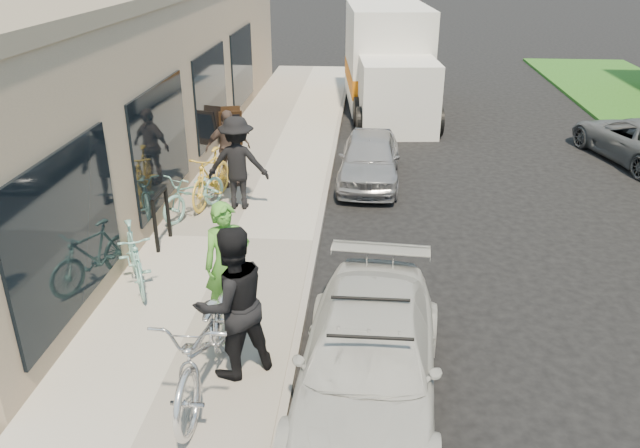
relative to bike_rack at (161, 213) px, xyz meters
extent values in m
plane|color=black|center=(3.15, -2.65, -0.75)|extent=(120.00, 120.00, 0.00)
cube|color=#AEA79C|center=(1.15, 0.35, -0.67)|extent=(3.00, 34.00, 0.15)
cube|color=gray|center=(2.70, 0.35, -0.68)|extent=(0.12, 34.00, 0.13)
cube|color=tan|center=(-2.10, 5.35, 1.25)|extent=(3.50, 20.00, 4.00)
cube|color=black|center=(-0.33, -2.65, 0.85)|extent=(0.06, 3.00, 2.20)
cube|color=black|center=(-0.33, 1.35, 0.85)|extent=(0.06, 3.00, 2.20)
cube|color=black|center=(-0.33, 5.35, 0.85)|extent=(0.06, 3.00, 2.20)
cube|color=black|center=(-0.33, 9.35, 0.85)|extent=(0.06, 3.00, 2.20)
cylinder|color=black|center=(-0.01, -0.32, -0.12)|extent=(0.07, 0.07, 0.95)
cylinder|color=black|center=(0.01, 0.32, -0.12)|extent=(0.07, 0.07, 0.95)
cylinder|color=black|center=(0.00, 0.00, 0.36)|extent=(0.09, 0.64, 0.07)
cube|color=black|center=(0.02, 5.75, -0.10)|extent=(0.64, 0.40, 0.98)
cube|color=black|center=(-0.08, 6.10, -0.10)|extent=(0.64, 0.40, 0.98)
cube|color=black|center=(0.03, 5.72, -0.05)|extent=(0.50, 0.29, 0.70)
imported|color=beige|center=(3.68, -3.71, -0.15)|extent=(1.97, 4.23, 1.19)
cylinder|color=black|center=(3.68, -4.16, 0.47)|extent=(0.95, 0.04, 0.04)
cylinder|color=black|center=(3.68, -3.36, 0.47)|extent=(0.95, 0.04, 0.04)
imported|color=#9A999E|center=(3.63, 3.86, -0.17)|extent=(1.48, 3.42, 1.15)
cube|color=silver|center=(4.40, 8.12, 0.28)|extent=(2.34, 2.34, 2.04)
cube|color=black|center=(4.40, 8.12, 0.70)|extent=(1.99, 0.25, 0.97)
cube|color=silver|center=(4.10, 11.33, 0.92)|extent=(2.88, 4.72, 3.12)
cube|color=#D3680C|center=(4.10, 11.33, 0.22)|extent=(2.90, 4.74, 0.59)
cylinder|color=black|center=(3.38, 7.49, -0.32)|extent=(0.35, 0.88, 0.86)
cylinder|color=black|center=(5.52, 7.69, -0.32)|extent=(0.35, 0.88, 0.86)
cylinder|color=black|center=(3.27, 8.66, -0.32)|extent=(0.35, 0.88, 0.86)
cylinder|color=black|center=(5.41, 8.86, -0.32)|extent=(0.35, 0.88, 0.86)
cylinder|color=black|center=(2.89, 12.73, -0.32)|extent=(0.35, 0.88, 0.86)
cylinder|color=black|center=(5.03, 12.93, -0.32)|extent=(0.35, 0.88, 0.86)
imported|color=#505255|center=(10.37, 6.00, -0.21)|extent=(2.74, 4.22, 1.08)
imported|color=silver|center=(1.78, -3.80, 0.04)|extent=(0.90, 2.44, 1.27)
imported|color=#50A035|center=(1.70, -2.30, 0.30)|extent=(0.78, 0.66, 1.80)
imported|color=black|center=(2.02, -3.45, 0.40)|extent=(1.22, 1.18, 1.98)
imported|color=#8BCFC3|center=(0.03, -1.45, -0.10)|extent=(1.17, 1.68, 0.99)
imported|color=#8BCFC3|center=(0.22, 1.36, -0.14)|extent=(1.31, 1.83, 0.91)
imported|color=yellow|center=(0.41, 1.99, -0.05)|extent=(0.84, 1.88, 1.09)
imported|color=black|center=(1.02, 1.79, 0.34)|extent=(1.24, 0.75, 1.88)
imported|color=#4F3F38|center=(0.55, 3.04, 0.25)|extent=(1.07, 0.80, 1.69)
camera|label=1|loc=(3.59, -9.78, 4.39)|focal=35.00mm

